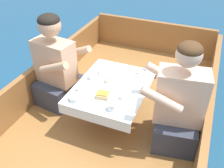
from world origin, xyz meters
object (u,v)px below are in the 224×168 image
sandwich (103,95)px  coffee_cup_starboard (112,106)px  person_port (56,69)px  person_starboard (178,106)px  coffee_cup_port (92,76)px  coffee_cup_center (124,96)px  tin_can (108,79)px

sandwich → coffee_cup_starboard: same height
person_port → sandwich: (0.62, -0.23, 0.01)m
sandwich → coffee_cup_starboard: 0.17m
person_port → sandwich: person_port is taller
person_port → coffee_cup_starboard: person_port is taller
person_starboard → coffee_cup_starboard: (-0.50, -0.23, 0.02)m
sandwich → coffee_cup_port: (-0.22, 0.24, -0.00)m
person_port → coffee_cup_center: 0.82m
person_port → coffee_cup_center: size_ratio=10.39×
person_starboard → coffee_cup_starboard: person_starboard is taller
coffee_cup_port → coffee_cup_starboard: 0.50m
person_starboard → coffee_cup_port: size_ratio=9.26×
coffee_cup_starboard → tin_can: bearing=117.8°
person_starboard → coffee_cup_center: person_starboard is taller
coffee_cup_starboard → person_starboard: bearing=24.5°
person_starboard → sandwich: bearing=1.1°
tin_can → coffee_cup_starboard: bearing=-62.2°
coffee_cup_port → coffee_cup_center: coffee_cup_center is taller
person_port → person_starboard: bearing=2.7°
coffee_cup_port → coffee_cup_starboard: (0.35, -0.35, 0.00)m
person_port → person_starboard: size_ratio=1.00×
coffee_cup_port → coffee_cup_center: bearing=-24.0°
coffee_cup_starboard → tin_can: (-0.19, 0.36, -0.00)m
sandwich → tin_can: bearing=102.3°
sandwich → coffee_cup_starboard: size_ratio=1.20×
person_port → coffee_cup_starboard: 0.83m
person_port → coffee_cup_center: person_port is taller
person_starboard → coffee_cup_port: bearing=-17.5°
sandwich → coffee_cup_center: size_ratio=1.37×
person_port → person_starboard: person_starboard is taller
tin_can → coffee_cup_center: bearing=-39.0°
coffee_cup_center → tin_can: same height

